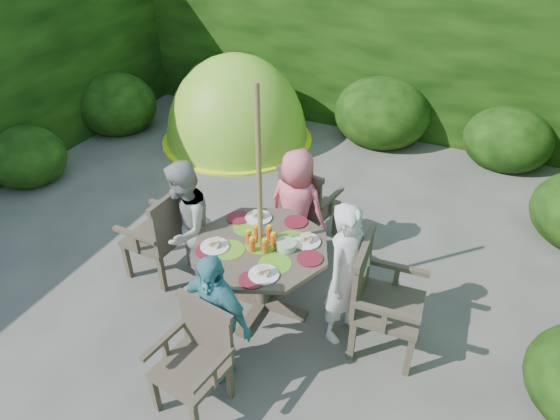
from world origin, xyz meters
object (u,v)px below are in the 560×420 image
at_px(child_front, 215,316).
at_px(dome_tent, 237,140).
at_px(garden_chair_right, 379,297).
at_px(garden_chair_front, 196,357).
at_px(patio_table, 262,255).
at_px(garden_chair_back, 306,204).
at_px(child_back, 297,208).
at_px(child_right, 347,275).
at_px(child_left, 185,227).
at_px(garden_chair_left, 161,233).
at_px(parasol_pole, 260,210).

bearing_deg(child_front, dome_tent, 128.99).
height_order(garden_chair_right, garden_chair_front, garden_chair_right).
distance_m(patio_table, garden_chair_front, 1.12).
bearing_deg(patio_table, child_front, -90.36).
xyz_separation_m(garden_chair_back, child_back, (0.01, -0.30, 0.14)).
xyz_separation_m(child_back, dome_tent, (-1.94, 2.22, -0.63)).
bearing_deg(child_front, child_right, 57.00).
bearing_deg(garden_chair_right, child_left, 85.83).
distance_m(garden_chair_right, child_back, 1.36).
bearing_deg(child_left, garden_chair_left, -105.03).
height_order(parasol_pole, garden_chair_left, parasol_pole).
height_order(patio_table, child_right, child_right).
relative_size(garden_chair_right, child_left, 0.75).
height_order(patio_table, child_front, child_front).
xyz_separation_m(garden_chair_left, garden_chair_back, (1.08, 1.10, -0.02)).
bearing_deg(garden_chair_back, parasol_pole, 99.16).
bearing_deg(child_front, patio_table, 101.69).
bearing_deg(garden_chair_front, dome_tent, 124.17).
distance_m(child_left, child_back, 1.13).
bearing_deg(dome_tent, child_back, -55.61).
distance_m(parasol_pole, child_right, 0.91).
bearing_deg(garden_chair_right, parasol_pole, 85.69).
xyz_separation_m(parasol_pole, garden_chair_right, (1.09, -0.01, -0.56)).
distance_m(parasol_pole, garden_chair_back, 1.26).
xyz_separation_m(garden_chair_back, child_right, (0.81, -1.10, 0.18)).
bearing_deg(child_front, garden_chair_back, 102.36).
bearing_deg(child_right, garden_chair_back, 56.30).
bearing_deg(parasol_pole, garden_chair_left, -179.83).
distance_m(garden_chair_back, dome_tent, 2.76).
distance_m(child_back, child_front, 1.60).
distance_m(garden_chair_right, garden_chair_front, 1.54).
xyz_separation_m(child_front, dome_tent, (-1.94, 3.82, -0.60)).
bearing_deg(child_right, parasol_pole, 109.83).
distance_m(patio_table, garden_chair_back, 1.10).
bearing_deg(child_left, patio_table, 74.20).
bearing_deg(garden_chair_left, child_right, 93.05).
distance_m(garden_chair_left, garden_chair_back, 1.55).
xyz_separation_m(parasol_pole, garden_chair_front, (0.01, -1.10, -0.64)).
bearing_deg(garden_chair_front, parasol_pole, 99.39).
bearing_deg(patio_table, parasol_pole, -167.26).
relative_size(garden_chair_right, child_back, 0.80).
height_order(garden_chair_front, dome_tent, dome_tent).
bearing_deg(child_right, child_front, 154.83).
distance_m(garden_chair_right, garden_chair_left, 2.19).
xyz_separation_m(garden_chair_back, dome_tent, (-1.93, 1.92, -0.49)).
bearing_deg(garden_chair_front, garden_chair_right, 54.29).
relative_size(garden_chair_front, child_right, 0.64).
height_order(garden_chair_front, child_left, child_left).
relative_size(patio_table, garden_chair_right, 1.24).
bearing_deg(dome_tent, garden_chair_back, -51.64).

